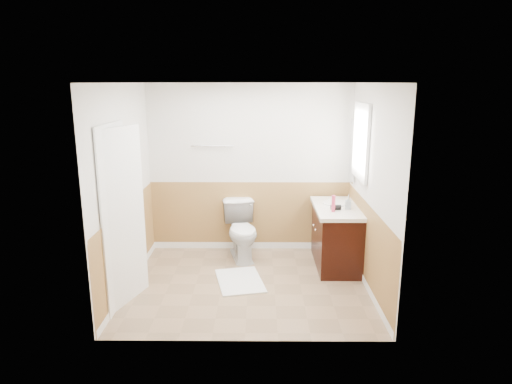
{
  "coord_description": "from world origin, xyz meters",
  "views": [
    {
      "loc": [
        0.14,
        -5.31,
        2.51
      ],
      "look_at": [
        0.1,
        0.25,
        1.15
      ],
      "focal_mm": 31.66,
      "sensor_mm": 36.0,
      "label": 1
    }
  ],
  "objects_px": {
    "toilet": "(242,231)",
    "vanity_cabinet": "(336,238)",
    "bath_mat": "(240,281)",
    "soap_dispenser": "(348,203)",
    "lotion_bottle": "(333,204)"
  },
  "relations": [
    {
      "from": "lotion_bottle",
      "to": "soap_dispenser",
      "type": "relative_size",
      "value": 1.28
    },
    {
      "from": "vanity_cabinet",
      "to": "lotion_bottle",
      "type": "distance_m",
      "value": 0.62
    },
    {
      "from": "bath_mat",
      "to": "soap_dispenser",
      "type": "relative_size",
      "value": 4.66
    },
    {
      "from": "bath_mat",
      "to": "vanity_cabinet",
      "type": "relative_size",
      "value": 0.73
    },
    {
      "from": "bath_mat",
      "to": "lotion_bottle",
      "type": "distance_m",
      "value": 1.58
    },
    {
      "from": "toilet",
      "to": "soap_dispenser",
      "type": "height_order",
      "value": "soap_dispenser"
    },
    {
      "from": "toilet",
      "to": "bath_mat",
      "type": "xyz_separation_m",
      "value": [
        0.0,
        -0.84,
        -0.4
      ]
    },
    {
      "from": "toilet",
      "to": "vanity_cabinet",
      "type": "height_order",
      "value": "toilet"
    },
    {
      "from": "bath_mat",
      "to": "lotion_bottle",
      "type": "height_order",
      "value": "lotion_bottle"
    },
    {
      "from": "soap_dispenser",
      "to": "vanity_cabinet",
      "type": "bearing_deg",
      "value": 135.71
    },
    {
      "from": "bath_mat",
      "to": "soap_dispenser",
      "type": "distance_m",
      "value": 1.77
    },
    {
      "from": "toilet",
      "to": "lotion_bottle",
      "type": "relative_size",
      "value": 3.72
    },
    {
      "from": "vanity_cabinet",
      "to": "soap_dispenser",
      "type": "height_order",
      "value": "soap_dispenser"
    },
    {
      "from": "toilet",
      "to": "vanity_cabinet",
      "type": "relative_size",
      "value": 0.74
    },
    {
      "from": "bath_mat",
      "to": "lotion_bottle",
      "type": "bearing_deg",
      "value": 14.58
    }
  ]
}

